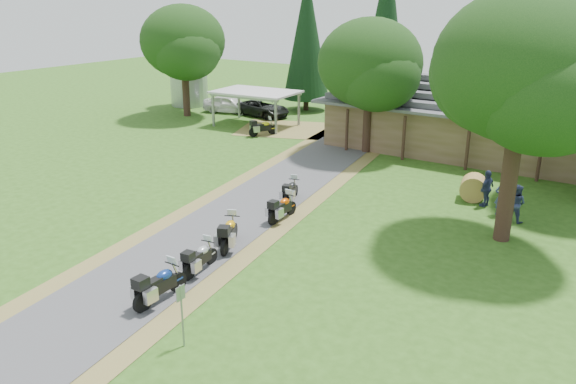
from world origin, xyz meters
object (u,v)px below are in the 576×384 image
Objects in this scene: car_white_sedan at (229,102)px; hay_bale at (473,188)px; motorcycle_carport_a at (263,127)px; motorcycle_row_e at (291,190)px; motorcycle_row_b at (200,256)px; car_dark_suv at (262,104)px; motorcycle_row_a at (160,282)px; motorcycle_row_c at (229,231)px; silo at (188,68)px; lodge at (490,117)px; motorcycle_row_d at (282,206)px; carport at (256,108)px.

hay_bale is at bearing -127.75° from car_white_sedan.
car_white_sedan is 9.34m from motorcycle_carport_a.
motorcycle_row_e is at bearing -110.79° from motorcycle_carport_a.
motorcycle_row_b is at bearing -114.81° from hay_bale.
car_dark_suv reaches higher than hay_bale.
motorcycle_row_c is (-0.81, 4.68, -0.00)m from motorcycle_row_a.
car_dark_suv is at bearing 7.73° from motorcycle_row_c.
car_dark_suv reaches higher than motorcycle_row_c.
motorcycle_row_c is 13.13m from hay_bale.
car_white_sedan reaches higher than motorcycle_carport_a.
hay_bale is at bearing -21.28° from silo.
motorcycle_row_b is (23.78, -25.28, -2.88)m from silo.
lodge is 15.97m from motorcycle_row_e.
motorcycle_carport_a is at bearing 38.49° from motorcycle_row_d.
motorcycle_carport_a is (-10.75, 19.03, 0.05)m from motorcycle_row_b.
lodge is 9.86m from hay_bale.
hay_bale is (1.85, -9.52, -1.80)m from lodge.
motorcycle_row_a is 1.59× the size of hay_bale.
car_dark_suv is at bearing 23.74° from motorcycle_row_e.
motorcycle_row_e is (-1.66, 10.68, -0.09)m from motorcycle_row_a.
silo is 3.69× the size of motorcycle_row_d.
hay_bale is at bearing -41.34° from motorcycle_row_d.
motorcycle_row_b is 21.86m from motorcycle_carport_a.
motorcycle_row_c is at bearing -138.74° from car_dark_suv.
motorcycle_row_a is 4.75m from motorcycle_row_c.
silo is 34.83m from motorcycle_row_b.
motorcycle_row_a is (18.68, -26.83, -0.27)m from car_white_sedan.
motorcycle_row_d is (23.46, -19.27, -2.86)m from silo.
motorcycle_row_a is at bearing -142.15° from car_dark_suv.
motorcycle_row_c reaches higher than motorcycle_carport_a.
car_dark_suv is 2.64× the size of motorcycle_row_a.
carport is 21.03m from hay_bale.
lodge reaches higher than carport.
car_dark_suv reaches higher than motorcycle_row_d.
carport is at bearing -133.71° from car_white_sedan.
lodge is 19.54m from car_dark_suv.
motorcycle_row_d is (-0.65, 8.39, -0.06)m from motorcycle_row_a.
carport reaches higher than motorcycle_row_b.
car_white_sedan reaches higher than hay_bale.
motorcycle_row_e is at bearing 9.35° from motorcycle_row_a.
motorcycle_carport_a is (4.24, -5.81, -0.36)m from car_dark_suv.
carport is 5.96m from car_white_sedan.
motorcycle_row_d is at bearing -105.53° from lodge.
motorcycle_row_e is (-1.34, 8.31, -0.01)m from motorcycle_row_b.
carport is 17.75m from motorcycle_row_e.
car_white_sedan is 1.07× the size of car_dark_suv.
motorcycle_row_d reaches higher than motorcycle_row_b.
lodge is at bearing -15.75° from motorcycle_row_d.
motorcycle_row_a is 1.04× the size of motorcycle_carport_a.
silo is 3.87× the size of motorcycle_row_e.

